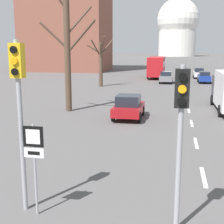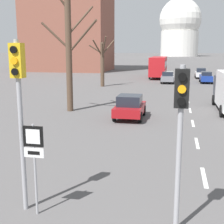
{
  "view_description": "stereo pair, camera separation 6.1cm",
  "coord_description": "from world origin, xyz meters",
  "px_view_note": "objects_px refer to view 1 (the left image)",
  "views": [
    {
      "loc": [
        -1.26,
        -3.67,
        4.79
      ],
      "look_at": [
        -3.04,
        5.28,
        2.95
      ],
      "focal_mm": 50.0,
      "sensor_mm": 36.0,
      "label": 1
    },
    {
      "loc": [
        -1.2,
        -3.66,
        4.79
      ],
      "look_at": [
        -3.04,
        5.28,
        2.95
      ],
      "focal_mm": 50.0,
      "sensor_mm": 36.0,
      "label": 2
    }
  ],
  "objects_px": {
    "sedan_near_left": "(129,107)",
    "city_bus": "(157,66)",
    "traffic_signal_near_left": "(19,95)",
    "sedan_far_left": "(204,77)",
    "sedan_near_right": "(199,73)",
    "traffic_signal_centre_tall": "(181,118)",
    "sedan_mid_centre": "(166,77)",
    "route_sign_post": "(34,154)"
  },
  "relations": [
    {
      "from": "sedan_mid_centre",
      "to": "traffic_signal_centre_tall",
      "type": "bearing_deg",
      "value": -87.96
    },
    {
      "from": "sedan_mid_centre",
      "to": "city_bus",
      "type": "xyz_separation_m",
      "value": [
        -1.84,
        8.75,
        1.19
      ]
    },
    {
      "from": "route_sign_post",
      "to": "sedan_mid_centre",
      "type": "height_order",
      "value": "route_sign_post"
    },
    {
      "from": "sedan_mid_centre",
      "to": "route_sign_post",
      "type": "bearing_deg",
      "value": -94.07
    },
    {
      "from": "city_bus",
      "to": "traffic_signal_near_left",
      "type": "bearing_deg",
      "value": -91.63
    },
    {
      "from": "sedan_near_left",
      "to": "sedan_mid_centre",
      "type": "bearing_deg",
      "value": 85.5
    },
    {
      "from": "traffic_signal_near_left",
      "to": "sedan_near_right",
      "type": "bearing_deg",
      "value": 79.77
    },
    {
      "from": "route_sign_post",
      "to": "sedan_near_left",
      "type": "bearing_deg",
      "value": 86.7
    },
    {
      "from": "city_bus",
      "to": "sedan_far_left",
      "type": "bearing_deg",
      "value": -45.81
    },
    {
      "from": "traffic_signal_centre_tall",
      "to": "city_bus",
      "type": "height_order",
      "value": "traffic_signal_centre_tall"
    },
    {
      "from": "sedan_mid_centre",
      "to": "city_bus",
      "type": "height_order",
      "value": "city_bus"
    },
    {
      "from": "sedan_near_right",
      "to": "sedan_far_left",
      "type": "distance_m",
      "value": 7.52
    },
    {
      "from": "traffic_signal_near_left",
      "to": "sedan_mid_centre",
      "type": "xyz_separation_m",
      "value": [
        3.16,
        37.47,
        -2.67
      ]
    },
    {
      "from": "traffic_signal_centre_tall",
      "to": "sedan_far_left",
      "type": "xyz_separation_m",
      "value": [
        4.07,
        39.0,
        -2.27
      ]
    },
    {
      "from": "traffic_signal_near_left",
      "to": "sedan_far_left",
      "type": "bearing_deg",
      "value": 77.53
    },
    {
      "from": "traffic_signal_near_left",
      "to": "sedan_near_left",
      "type": "xyz_separation_m",
      "value": [
        1.25,
        13.23,
        -2.69
      ]
    },
    {
      "from": "traffic_signal_near_left",
      "to": "sedan_near_right",
      "type": "height_order",
      "value": "traffic_signal_near_left"
    },
    {
      "from": "sedan_near_right",
      "to": "sedan_mid_centre",
      "type": "distance_m",
      "value": 10.22
    },
    {
      "from": "sedan_mid_centre",
      "to": "sedan_far_left",
      "type": "height_order",
      "value": "sedan_mid_centre"
    },
    {
      "from": "traffic_signal_centre_tall",
      "to": "traffic_signal_near_left",
      "type": "bearing_deg",
      "value": 176.94
    },
    {
      "from": "sedan_mid_centre",
      "to": "sedan_far_left",
      "type": "relative_size",
      "value": 1.01
    },
    {
      "from": "sedan_near_right",
      "to": "sedan_far_left",
      "type": "bearing_deg",
      "value": -88.29
    },
    {
      "from": "sedan_near_right",
      "to": "city_bus",
      "type": "bearing_deg",
      "value": -179.56
    },
    {
      "from": "route_sign_post",
      "to": "sedan_near_left",
      "type": "distance_m",
      "value": 13.52
    },
    {
      "from": "sedan_far_left",
      "to": "traffic_signal_centre_tall",
      "type": "bearing_deg",
      "value": -95.96
    },
    {
      "from": "sedan_near_right",
      "to": "route_sign_post",
      "type": "bearing_deg",
      "value": -99.61
    },
    {
      "from": "sedan_near_right",
      "to": "city_bus",
      "type": "distance_m",
      "value": 7.13
    },
    {
      "from": "sedan_near_left",
      "to": "city_bus",
      "type": "distance_m",
      "value": 33.0
    },
    {
      "from": "traffic_signal_centre_tall",
      "to": "sedan_mid_centre",
      "type": "bearing_deg",
      "value": 92.04
    },
    {
      "from": "traffic_signal_near_left",
      "to": "traffic_signal_centre_tall",
      "type": "height_order",
      "value": "traffic_signal_near_left"
    },
    {
      "from": "sedan_mid_centre",
      "to": "traffic_signal_near_left",
      "type": "bearing_deg",
      "value": -94.82
    },
    {
      "from": "route_sign_post",
      "to": "sedan_mid_centre",
      "type": "bearing_deg",
      "value": 85.93
    },
    {
      "from": "route_sign_post",
      "to": "sedan_far_left",
      "type": "bearing_deg",
      "value": 78.27
    },
    {
      "from": "sedan_near_left",
      "to": "route_sign_post",
      "type": "bearing_deg",
      "value": -93.3
    },
    {
      "from": "traffic_signal_centre_tall",
      "to": "city_bus",
      "type": "relative_size",
      "value": 0.41
    },
    {
      "from": "traffic_signal_near_left",
      "to": "city_bus",
      "type": "bearing_deg",
      "value": 88.37
    },
    {
      "from": "traffic_signal_centre_tall",
      "to": "sedan_far_left",
      "type": "distance_m",
      "value": 39.27
    },
    {
      "from": "traffic_signal_near_left",
      "to": "route_sign_post",
      "type": "distance_m",
      "value": 1.74
    },
    {
      "from": "traffic_signal_near_left",
      "to": "sedan_far_left",
      "type": "xyz_separation_m",
      "value": [
        8.57,
        38.75,
        -2.7
      ]
    },
    {
      "from": "sedan_near_right",
      "to": "sedan_mid_centre",
      "type": "relative_size",
      "value": 0.99
    },
    {
      "from": "traffic_signal_centre_tall",
      "to": "sedan_mid_centre",
      "type": "relative_size",
      "value": 1.08
    },
    {
      "from": "traffic_signal_centre_tall",
      "to": "sedan_mid_centre",
      "type": "xyz_separation_m",
      "value": [
        -1.34,
        37.71,
        -2.25
      ]
    }
  ]
}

